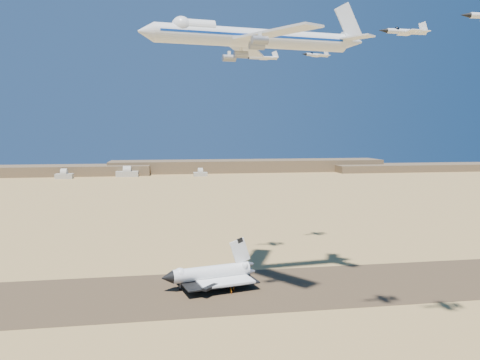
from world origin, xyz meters
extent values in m
plane|color=tan|center=(0.00, 0.00, 0.00)|extent=(1200.00, 1200.00, 0.00)
cube|color=brown|center=(0.00, 0.00, 0.03)|extent=(600.00, 50.00, 0.06)
cube|color=brown|center=(-220.00, 520.00, 7.00)|extent=(380.00, 60.00, 14.00)
cube|color=brown|center=(120.00, 540.00, 9.00)|extent=(420.00, 60.00, 18.00)
cube|color=brown|center=(400.00, 510.00, 5.50)|extent=(300.00, 60.00, 11.00)
cube|color=#B3B09E|center=(-140.00, 470.00, 3.25)|extent=(22.00, 14.00, 6.50)
cube|color=#B3B09E|center=(-60.00, 485.00, 3.75)|extent=(30.00, 15.00, 7.50)
cube|color=#B3B09E|center=(40.00, 475.00, 2.75)|extent=(19.00, 12.50, 5.50)
cylinder|color=white|center=(6.85, 5.89, 5.75)|extent=(31.08, 12.08, 5.36)
cone|color=black|center=(-10.15, 1.99, 5.75)|extent=(5.34, 5.93, 5.10)
sphere|color=white|center=(-5.29, 3.10, 6.51)|extent=(4.98, 4.98, 4.98)
cube|color=white|center=(10.58, 6.74, 3.54)|extent=(25.68, 27.12, 0.86)
cube|color=black|center=(8.71, 6.31, 3.11)|extent=(33.15, 28.83, 0.48)
cube|color=white|center=(18.98, 8.67, 13.22)|extent=(8.81, 2.64, 11.04)
cylinder|color=gray|center=(-5.29, 3.10, 1.53)|extent=(0.34, 0.34, 3.07)
cylinder|color=black|center=(-5.29, 3.10, 0.53)|extent=(1.12, 0.66, 1.05)
cylinder|color=gray|center=(13.52, 2.50, 1.53)|extent=(0.34, 0.34, 3.07)
cylinder|color=black|center=(13.52, 2.50, 0.53)|extent=(1.12, 0.66, 1.05)
cylinder|color=gray|center=(11.38, 11.84, 1.53)|extent=(0.34, 0.34, 3.07)
cylinder|color=black|center=(11.38, 11.84, 0.53)|extent=(1.12, 0.66, 1.05)
cylinder|color=white|center=(21.68, -5.96, 94.19)|extent=(70.86, 15.20, 6.64)
cone|color=white|center=(-15.92, -10.58, 94.19)|extent=(5.96, 7.23, 6.64)
sphere|color=white|center=(-4.08, -9.12, 96.58)|extent=(6.85, 6.85, 6.85)
cube|color=white|center=(25.76, -22.19, 92.95)|extent=(25.51, 30.86, 0.73)
cube|color=white|center=(21.71, 10.78, 92.95)|extent=(19.88, 32.42, 0.73)
cube|color=white|center=(59.58, -8.10, 95.23)|extent=(11.43, 12.55, 0.52)
cube|color=white|center=(57.94, 5.29, 95.23)|extent=(9.71, 12.74, 0.52)
cube|color=white|center=(58.76, -1.40, 101.97)|extent=(11.83, 2.16, 14.84)
cylinder|color=gray|center=(20.75, -15.48, 89.83)|extent=(5.48, 3.31, 2.70)
cylinder|color=gray|center=(19.83, -25.01, 89.83)|extent=(5.48, 3.31, 2.70)
cylinder|color=gray|center=(18.48, 3.06, 89.83)|extent=(5.48, 3.31, 2.70)
cylinder|color=gray|center=(15.28, 12.08, 89.83)|extent=(5.48, 3.31, 2.70)
imported|color=orange|center=(13.81, -1.35, 0.97)|extent=(0.67, 0.79, 1.83)
imported|color=orange|center=(15.08, -0.62, 0.88)|extent=(0.86, 0.92, 1.65)
imported|color=orange|center=(13.64, -4.34, 0.91)|extent=(1.12, 0.87, 1.71)
cylinder|color=white|center=(55.26, -51.35, 88.21)|extent=(11.62, 1.78, 1.35)
cone|color=black|center=(48.32, -51.60, 88.21)|extent=(2.55, 1.35, 1.25)
sphere|color=black|center=(52.37, -51.45, 88.69)|extent=(1.35, 1.35, 1.35)
cube|color=white|center=(56.23, -51.31, 88.02)|extent=(3.66, 7.84, 0.24)
cube|color=white|center=(60.08, -51.17, 88.21)|extent=(2.30, 4.90, 0.19)
cube|color=white|center=(60.27, -51.16, 89.56)|extent=(2.93, 0.35, 3.26)
cone|color=black|center=(65.73, -61.59, 90.55)|extent=(2.80, 1.49, 1.37)
cylinder|color=white|center=(34.11, 36.30, 94.13)|extent=(12.75, 1.53, 1.49)
cone|color=black|center=(26.47, 36.27, 94.13)|extent=(2.77, 1.39, 1.38)
sphere|color=black|center=(30.93, 36.29, 94.67)|extent=(1.49, 1.49, 1.49)
cube|color=white|center=(35.17, 36.30, 93.92)|extent=(3.74, 8.51, 0.27)
cube|color=white|center=(39.42, 36.31, 94.13)|extent=(2.35, 5.32, 0.21)
cube|color=white|center=(39.63, 36.31, 95.62)|extent=(3.21, 0.28, 3.59)
cylinder|color=white|center=(65.65, 55.19, 99.16)|extent=(12.42, 4.46, 1.45)
cone|color=black|center=(58.42, 53.36, 99.16)|extent=(2.94, 1.97, 1.35)
sphere|color=black|center=(62.64, 54.43, 99.68)|extent=(1.45, 1.45, 1.45)
cube|color=white|center=(66.66, 55.44, 98.95)|extent=(5.55, 8.93, 0.26)
cube|color=white|center=(70.68, 56.46, 99.16)|extent=(3.48, 5.58, 0.21)
cube|color=white|center=(70.88, 56.51, 100.61)|extent=(3.10, 1.02, 3.51)
camera|label=1|loc=(-11.00, -173.26, 60.78)|focal=35.00mm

